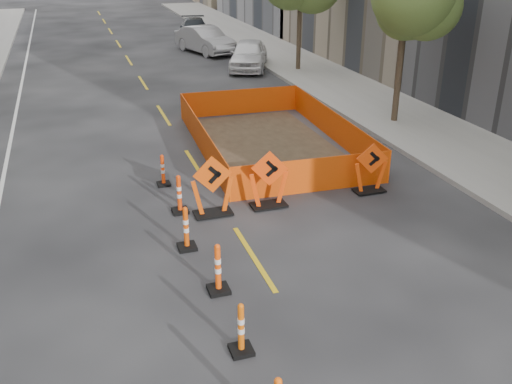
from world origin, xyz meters
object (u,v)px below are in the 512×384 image
object	(u,v)px
channelizer_4	(218,268)
chevron_sign_center	(269,179)
parked_car_near	(249,55)
parked_car_mid	(205,40)
chevron_sign_left	(212,186)
channelizer_5	(186,228)
chevron_sign_right	(371,168)
channelizer_7	(163,170)
channelizer_3	(241,328)
channelizer_6	(179,194)
parked_car_far	(195,29)

from	to	relation	value
channelizer_4	chevron_sign_center	bearing A→B (deg)	56.32
parked_car_near	parked_car_mid	xyz separation A→B (m)	(-1.16, 5.39, 0.02)
parked_car_near	parked_car_mid	world-z (taller)	parked_car_mid
chevron_sign_center	chevron_sign_left	bearing A→B (deg)	-158.72
channelizer_5	chevron_sign_center	distance (m)	3.03
channelizer_4	chevron_sign_right	size ratio (longest dim) A/B	0.75
channelizer_4	channelizer_5	distance (m)	1.97
channelizer_5	parked_car_near	world-z (taller)	parked_car_near
channelizer_5	parked_car_mid	xyz separation A→B (m)	(6.25, 23.94, 0.27)
chevron_sign_center	parked_car_near	size ratio (longest dim) A/B	0.35
channelizer_7	chevron_sign_center	bearing A→B (deg)	-43.82
chevron_sign_left	chevron_sign_center	size ratio (longest dim) A/B	1.03
chevron_sign_left	chevron_sign_center	distance (m)	1.56
parked_car_near	channelizer_4	bearing A→B (deg)	-86.46
channelizer_5	channelizer_3	bearing A→B (deg)	-87.81
channelizer_4	channelizer_6	distance (m)	3.91
channelizer_6	parked_car_mid	distance (m)	22.79
parked_car_near	parked_car_far	world-z (taller)	parked_car_near
channelizer_3	chevron_sign_right	xyz separation A→B (m)	(5.51, 5.49, 0.23)
parked_car_mid	parked_car_far	bearing A→B (deg)	66.78
channelizer_4	channelizer_5	xyz separation A→B (m)	(-0.25, 1.96, -0.01)
channelizer_3	parked_car_mid	bearing A→B (deg)	77.65
channelizer_6	channelizer_7	xyz separation A→B (m)	(-0.10, 1.96, -0.06)
parked_car_mid	chevron_sign_left	bearing A→B (deg)	-120.59
parked_car_near	parked_car_mid	size ratio (longest dim) A/B	0.95
channelizer_5	chevron_sign_left	distance (m)	1.87
channelizer_3	parked_car_mid	xyz separation A→B (m)	(6.10, 27.85, 0.30)
chevron_sign_left	parked_car_near	size ratio (longest dim) A/B	0.36
channelizer_3	channelizer_6	world-z (taller)	channelizer_6
channelizer_7	parked_car_near	world-z (taller)	parked_car_near
channelizer_5	channelizer_7	xyz separation A→B (m)	(0.13, 3.91, -0.06)
chevron_sign_right	parked_car_mid	distance (m)	22.37
channelizer_7	parked_car_near	size ratio (longest dim) A/B	0.21
channelizer_6	parked_car_far	size ratio (longest dim) A/B	0.22
chevron_sign_center	channelizer_3	bearing A→B (deg)	-93.17
channelizer_4	chevron_sign_right	world-z (taller)	chevron_sign_right
chevron_sign_left	parked_car_mid	bearing A→B (deg)	80.08
channelizer_6	channelizer_7	bearing A→B (deg)	92.98
channelizer_5	chevron_sign_center	size ratio (longest dim) A/B	0.67
parked_car_far	parked_car_mid	bearing A→B (deg)	-85.86
channelizer_3	channelizer_4	distance (m)	1.96
chevron_sign_left	parked_car_near	xyz separation A→B (m)	(6.38, 17.01, -0.04)
chevron_sign_right	parked_car_far	xyz separation A→B (m)	(1.13, 27.85, -0.04)
channelizer_4	parked_car_mid	xyz separation A→B (m)	(6.00, 25.90, 0.25)
channelizer_4	parked_car_mid	bearing A→B (deg)	76.96
channelizer_4	parked_car_near	bearing A→B (deg)	70.77
channelizer_3	parked_car_near	distance (m)	23.61
channelizer_3	parked_car_mid	world-z (taller)	parked_car_mid
channelizer_7	channelizer_4	bearing A→B (deg)	-88.78
chevron_sign_right	channelizer_6	bearing A→B (deg)	-167.06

